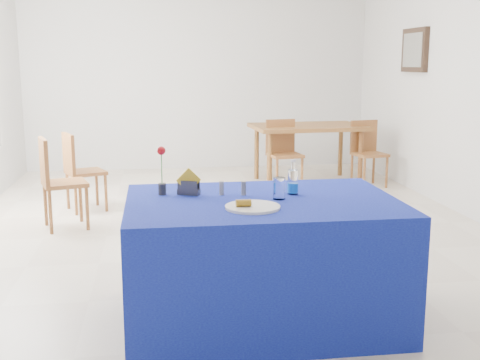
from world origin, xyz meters
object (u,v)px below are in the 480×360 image
(plate, at_px, (253,207))
(chair_bg_left, at_px, (283,149))
(chair_win_b, at_px, (78,166))
(water_bottle, at_px, (293,183))
(chair_win_a, at_px, (56,177))
(blue_table, at_px, (262,260))
(chair_bg_right, at_px, (367,148))
(oak_table, at_px, (308,131))

(plate, relative_size, chair_bg_left, 0.36)
(chair_win_b, bearing_deg, water_bottle, -172.40)
(water_bottle, height_order, chair_win_b, water_bottle)
(chair_win_a, bearing_deg, water_bottle, -158.06)
(chair_win_b, bearing_deg, chair_bg_left, -91.35)
(chair_bg_left, bearing_deg, blue_table, -112.78)
(blue_table, xyz_separation_m, chair_bg_right, (2.05, 3.87, 0.10))
(blue_table, height_order, chair_bg_right, chair_bg_right)
(plate, distance_m, chair_bg_right, 4.63)
(oak_table, bearing_deg, plate, -108.17)
(plate, xyz_separation_m, chair_win_a, (-1.46, 2.52, -0.26))
(blue_table, relative_size, chair_bg_left, 1.87)
(oak_table, bearing_deg, chair_win_a, -146.93)
(oak_table, distance_m, chair_bg_left, 0.53)
(oak_table, bearing_deg, water_bottle, -105.67)
(water_bottle, xyz_separation_m, chair_bg_right, (1.84, 3.76, -0.35))
(oak_table, bearing_deg, chair_bg_left, -142.34)
(chair_win_b, bearing_deg, blue_table, -176.56)
(plate, distance_m, chair_win_b, 3.48)
(oak_table, bearing_deg, blue_table, -107.91)
(plate, relative_size, chair_win_a, 0.35)
(chair_bg_left, distance_m, chair_win_a, 2.98)
(blue_table, distance_m, chair_bg_left, 4.01)
(chair_bg_left, bearing_deg, chair_win_b, -168.08)
(water_bottle, xyz_separation_m, chair_win_b, (-1.64, 2.87, -0.35))
(blue_table, height_order, water_bottle, water_bottle)
(water_bottle, relative_size, chair_win_a, 0.25)
(water_bottle, bearing_deg, chair_win_b, 119.77)
(chair_win_a, bearing_deg, chair_bg_right, -83.38)
(plate, bearing_deg, water_bottle, 47.43)
(chair_bg_right, bearing_deg, chair_win_b, -175.86)
(chair_bg_right, distance_m, chair_win_a, 3.94)
(oak_table, relative_size, chair_bg_right, 1.78)
(plate, xyz_separation_m, chair_win_b, (-1.34, 3.20, -0.29))
(chair_win_a, distance_m, chair_win_b, 0.69)
(chair_bg_left, bearing_deg, plate, -113.29)
(chair_win_a, bearing_deg, chair_win_b, -27.31)
(oak_table, xyz_separation_m, chair_bg_left, (-0.39, -0.30, -0.18))
(oak_table, relative_size, chair_bg_left, 1.73)
(water_bottle, bearing_deg, plate, -132.57)
(water_bottle, relative_size, chair_bg_right, 0.26)
(blue_table, height_order, chair_bg_left, chair_bg_left)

